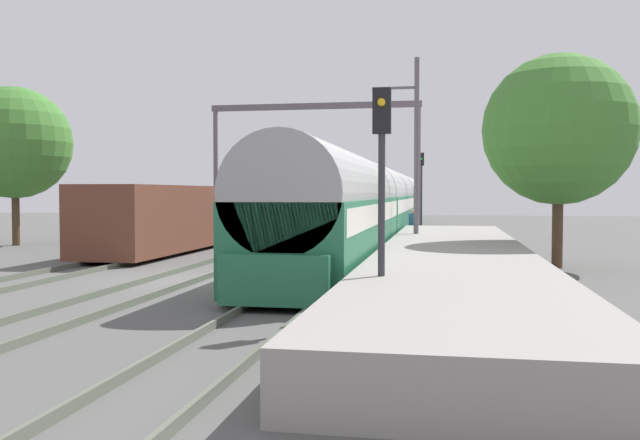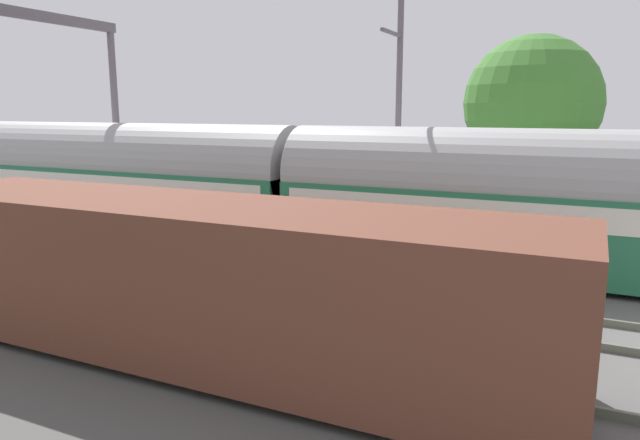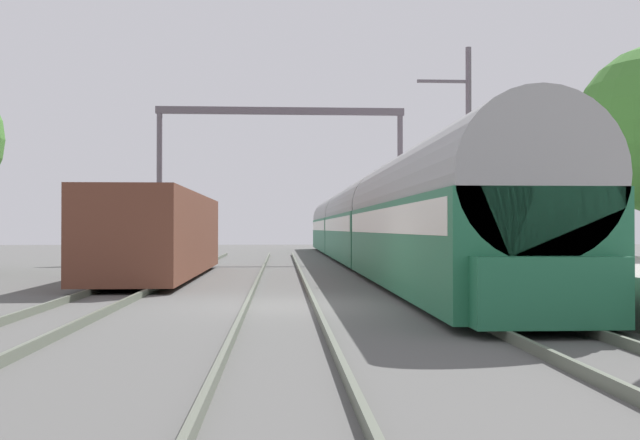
# 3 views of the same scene
# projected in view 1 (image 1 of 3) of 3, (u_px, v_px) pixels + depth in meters

# --- Properties ---
(ground) EXTENTS (120.00, 120.00, 0.00)m
(ground) POSITION_uv_depth(u_px,v_px,m) (181.00, 280.00, 20.18)
(ground) COLOR #555553
(track_far_west) EXTENTS (1.52, 60.00, 0.16)m
(track_far_west) POSITION_uv_depth(u_px,v_px,m) (53.00, 274.00, 20.92)
(track_far_west) COLOR #5D6355
(track_far_west) RESTS_ON ground
(track_west) EXTENTS (1.52, 60.00, 0.16)m
(track_west) POSITION_uv_depth(u_px,v_px,m) (180.00, 277.00, 20.18)
(track_west) COLOR #5D6355
(track_west) RESTS_ON ground
(track_east) EXTENTS (1.52, 60.00, 0.16)m
(track_east) POSITION_uv_depth(u_px,v_px,m) (318.00, 280.00, 19.44)
(track_east) COLOR #5D6355
(track_east) RESTS_ON ground
(platform) EXTENTS (4.40, 28.00, 0.90)m
(platform) POSITION_uv_depth(u_px,v_px,m) (454.00, 263.00, 20.70)
(platform) COLOR gray
(platform) RESTS_ON ground
(passenger_train) EXTENTS (2.93, 49.20, 3.82)m
(passenger_train) POSITION_uv_depth(u_px,v_px,m) (381.00, 203.00, 38.64)
(passenger_train) COLOR #236B47
(passenger_train) RESTS_ON ground
(freight_car) EXTENTS (2.80, 13.00, 2.70)m
(freight_car) POSITION_uv_depth(u_px,v_px,m) (171.00, 218.00, 29.90)
(freight_car) COLOR brown
(freight_car) RESTS_ON ground
(person_crossing) EXTENTS (0.44, 0.32, 1.73)m
(person_crossing) POSITION_uv_depth(u_px,v_px,m) (413.00, 222.00, 35.28)
(person_crossing) COLOR #3A3A3A
(person_crossing) RESTS_ON ground
(railway_signal_near) EXTENTS (0.36, 0.30, 4.63)m
(railway_signal_near) POSITION_uv_depth(u_px,v_px,m) (382.00, 171.00, 13.57)
(railway_signal_near) COLOR #2D2D33
(railway_signal_near) RESTS_ON ground
(railway_signal_far) EXTENTS (0.36, 0.30, 5.33)m
(railway_signal_far) POSITION_uv_depth(u_px,v_px,m) (421.00, 181.00, 47.35)
(railway_signal_far) COLOR #2D2D33
(railway_signal_far) RESTS_ON ground
(catenary_gantry) EXTENTS (12.63, 0.28, 7.86)m
(catenary_gantry) POSITION_uv_depth(u_px,v_px,m) (314.00, 141.00, 40.53)
(catenary_gantry) COLOR #615661
(catenary_gantry) RESTS_ON ground
(catenary_pole_east_mid) EXTENTS (1.90, 0.20, 8.00)m
(catenary_pole_east_mid) POSITION_uv_depth(u_px,v_px,m) (415.00, 153.00, 27.63)
(catenary_pole_east_mid) COLOR #615661
(catenary_pole_east_mid) RESTS_ON ground
(tree_west_background) EXTENTS (5.41, 5.41, 7.69)m
(tree_west_background) POSITION_uv_depth(u_px,v_px,m) (14.00, 143.00, 33.10)
(tree_west_background) COLOR #4C3826
(tree_west_background) RESTS_ON ground
(tree_east_background) EXTENTS (5.09, 5.09, 7.24)m
(tree_east_background) POSITION_uv_depth(u_px,v_px,m) (559.00, 130.00, 23.09)
(tree_east_background) COLOR #4C3826
(tree_east_background) RESTS_ON ground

